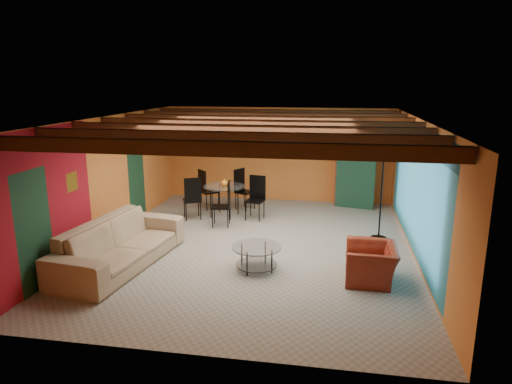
% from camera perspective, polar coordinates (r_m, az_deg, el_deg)
% --- Properties ---
extents(room, '(6.52, 8.01, 2.71)m').
position_cam_1_polar(room, '(9.28, -0.09, 7.15)').
color(room, gray).
rests_on(room, ground).
extents(sofa, '(1.57, 3.14, 0.88)m').
position_cam_1_polar(sofa, '(9.03, -16.66, -6.19)').
color(sofa, '#937B5F').
rests_on(sofa, ground).
extents(armchair, '(0.89, 1.01, 0.64)m').
position_cam_1_polar(armchair, '(8.31, 14.23, -8.64)').
color(armchair, maroon).
rests_on(armchair, ground).
extents(coffee_table, '(1.21, 1.21, 0.47)m').
position_cam_1_polar(coffee_table, '(8.52, 0.06, -8.26)').
color(coffee_table, silver).
rests_on(coffee_table, ground).
extents(dining_table, '(2.51, 2.51, 1.12)m').
position_cam_1_polar(dining_table, '(11.75, -3.98, -0.41)').
color(dining_table, silver).
rests_on(dining_table, ground).
extents(armoire, '(1.10, 0.72, 1.78)m').
position_cam_1_polar(armoire, '(12.94, 12.32, 2.14)').
color(armoire, maroon).
rests_on(armoire, ground).
extents(floor_lamp, '(0.58, 0.58, 2.17)m').
position_cam_1_polar(floor_lamp, '(10.27, 15.48, 0.07)').
color(floor_lamp, black).
rests_on(floor_lamp, ground).
extents(ceiling_fan, '(1.50, 1.50, 0.44)m').
position_cam_1_polar(ceiling_fan, '(9.17, -0.21, 7.06)').
color(ceiling_fan, '#472614').
rests_on(ceiling_fan, ceiling).
extents(painting, '(1.05, 0.03, 0.65)m').
position_cam_1_polar(painting, '(13.29, -1.10, 6.07)').
color(painting, black).
rests_on(painting, wall_back).
extents(potted_plant, '(0.48, 0.42, 0.50)m').
position_cam_1_polar(potted_plant, '(12.77, 12.58, 7.17)').
color(potted_plant, '#26661E').
rests_on(potted_plant, armoire).
extents(vase, '(0.23, 0.23, 0.19)m').
position_cam_1_polar(vase, '(11.61, -4.04, 2.73)').
color(vase, orange).
rests_on(vase, dining_table).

